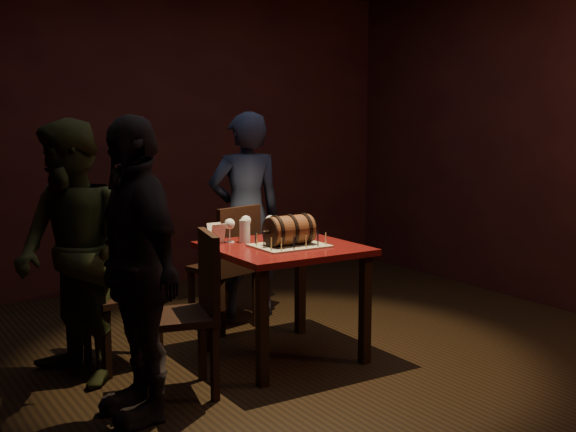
% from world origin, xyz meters
% --- Properties ---
extents(room_shell, '(5.04, 5.04, 2.80)m').
position_xyz_m(room_shell, '(0.00, 0.00, 1.40)').
color(room_shell, black).
rests_on(room_shell, ground).
extents(pub_table, '(0.90, 0.90, 0.75)m').
position_xyz_m(pub_table, '(-0.06, 0.11, 0.64)').
color(pub_table, '#4F0D0E').
rests_on(pub_table, ground).
extents(cake_board, '(0.45, 0.35, 0.01)m').
position_xyz_m(cake_board, '(-0.05, 0.05, 0.76)').
color(cake_board, '#A49C84').
rests_on(cake_board, pub_table).
extents(barrel_cake, '(0.35, 0.21, 0.21)m').
position_xyz_m(barrel_cake, '(-0.05, 0.05, 0.86)').
color(barrel_cake, brown).
rests_on(barrel_cake, cake_board).
extents(birthday_candles, '(0.40, 0.30, 0.09)m').
position_xyz_m(birthday_candles, '(-0.05, 0.05, 0.80)').
color(birthday_candles, '#D5CB7F').
rests_on(birthday_candles, cake_board).
extents(wine_glass_left, '(0.07, 0.07, 0.16)m').
position_xyz_m(wine_glass_left, '(-0.31, 0.39, 0.87)').
color(wine_glass_left, silver).
rests_on(wine_glass_left, pub_table).
extents(wine_glass_mid, '(0.07, 0.07, 0.16)m').
position_xyz_m(wine_glass_mid, '(-0.15, 0.46, 0.87)').
color(wine_glass_mid, silver).
rests_on(wine_glass_mid, pub_table).
extents(wine_glass_right, '(0.07, 0.07, 0.16)m').
position_xyz_m(wine_glass_right, '(-0.00, 0.38, 0.87)').
color(wine_glass_right, silver).
rests_on(wine_glass_right, pub_table).
extents(pint_of_ale, '(0.07, 0.07, 0.15)m').
position_xyz_m(pint_of_ale, '(-0.22, 0.34, 0.82)').
color(pint_of_ale, silver).
rests_on(pint_of_ale, pub_table).
extents(menu_card, '(0.10, 0.05, 0.13)m').
position_xyz_m(menu_card, '(-0.39, 0.41, 0.81)').
color(menu_card, white).
rests_on(menu_card, pub_table).
extents(chair_back, '(0.49, 0.49, 0.93)m').
position_xyz_m(chair_back, '(-0.06, 0.86, 0.52)').
color(chair_back, black).
rests_on(chair_back, ground).
extents(chair_left_rear, '(0.42, 0.42, 0.93)m').
position_xyz_m(chair_left_rear, '(-0.93, 0.52, 0.52)').
color(chair_left_rear, black).
rests_on(chair_left_rear, ground).
extents(chair_left_front, '(0.48, 0.48, 0.93)m').
position_xyz_m(chair_left_front, '(-0.82, -0.13, 0.52)').
color(chair_left_front, black).
rests_on(chair_left_front, ground).
extents(person_back, '(0.65, 0.49, 1.61)m').
position_xyz_m(person_back, '(0.21, 1.12, 0.81)').
color(person_back, '#1C2239').
rests_on(person_back, ground).
extents(person_left_rear, '(0.79, 0.90, 1.57)m').
position_xyz_m(person_left_rear, '(-1.34, 0.40, 0.79)').
color(person_left_rear, '#31391C').
rests_on(person_left_rear, ground).
extents(person_left_front, '(0.39, 0.93, 1.59)m').
position_xyz_m(person_left_front, '(-1.20, -0.28, 0.80)').
color(person_left_front, black).
rests_on(person_left_front, ground).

